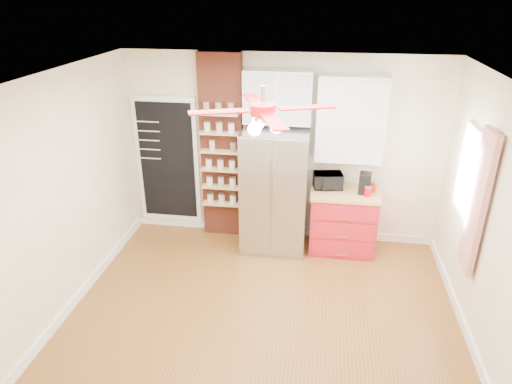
# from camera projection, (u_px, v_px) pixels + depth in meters

# --- Properties ---
(floor) EXTENTS (4.50, 4.50, 0.00)m
(floor) POSITION_uv_depth(u_px,v_px,m) (262.00, 317.00, 5.25)
(floor) COLOR brown
(floor) RESTS_ON ground
(ceiling) EXTENTS (4.50, 4.50, 0.00)m
(ceiling) POSITION_uv_depth(u_px,v_px,m) (263.00, 80.00, 4.14)
(ceiling) COLOR white
(ceiling) RESTS_ON wall_back
(wall_back) EXTENTS (4.50, 0.02, 2.70)m
(wall_back) POSITION_uv_depth(u_px,v_px,m) (282.00, 150.00, 6.49)
(wall_back) COLOR beige
(wall_back) RESTS_ON floor
(wall_front) EXTENTS (4.50, 0.02, 2.70)m
(wall_front) POSITION_uv_depth(u_px,v_px,m) (219.00, 354.00, 2.89)
(wall_front) COLOR beige
(wall_front) RESTS_ON floor
(wall_left) EXTENTS (0.02, 4.00, 2.70)m
(wall_left) POSITION_uv_depth(u_px,v_px,m) (60.00, 199.00, 5.00)
(wall_left) COLOR beige
(wall_left) RESTS_ON floor
(wall_right) EXTENTS (0.02, 4.00, 2.70)m
(wall_right) POSITION_uv_depth(u_px,v_px,m) (494.00, 229.00, 4.39)
(wall_right) COLOR beige
(wall_right) RESTS_ON floor
(chalkboard) EXTENTS (0.95, 0.05, 1.95)m
(chalkboard) POSITION_uv_depth(u_px,v_px,m) (168.00, 161.00, 6.80)
(chalkboard) COLOR white
(chalkboard) RESTS_ON wall_back
(brick_pillar) EXTENTS (0.60, 0.16, 2.70)m
(brick_pillar) POSITION_uv_depth(u_px,v_px,m) (222.00, 149.00, 6.54)
(brick_pillar) COLOR brown
(brick_pillar) RESTS_ON floor
(fridge) EXTENTS (0.90, 0.70, 1.75)m
(fridge) POSITION_uv_depth(u_px,v_px,m) (275.00, 191.00, 6.36)
(fridge) COLOR #B7B7BC
(fridge) RESTS_ON floor
(upper_glass_cabinet) EXTENTS (0.90, 0.35, 0.70)m
(upper_glass_cabinet) POSITION_uv_depth(u_px,v_px,m) (278.00, 97.00, 6.01)
(upper_glass_cabinet) COLOR white
(upper_glass_cabinet) RESTS_ON wall_back
(red_cabinet) EXTENTS (0.94, 0.64, 0.90)m
(red_cabinet) POSITION_uv_depth(u_px,v_px,m) (343.00, 221.00, 6.45)
(red_cabinet) COLOR red
(red_cabinet) RESTS_ON floor
(upper_shelf_unit) EXTENTS (0.90, 0.30, 1.15)m
(upper_shelf_unit) POSITION_uv_depth(u_px,v_px,m) (351.00, 119.00, 6.02)
(upper_shelf_unit) COLOR white
(upper_shelf_unit) RESTS_ON wall_back
(window) EXTENTS (0.04, 0.75, 1.05)m
(window) POSITION_uv_depth(u_px,v_px,m) (470.00, 175.00, 5.12)
(window) COLOR white
(window) RESTS_ON wall_right
(curtain) EXTENTS (0.06, 0.40, 1.55)m
(curtain) POSITION_uv_depth(u_px,v_px,m) (478.00, 203.00, 4.67)
(curtain) COLOR red
(curtain) RESTS_ON wall_right
(ceiling_fan) EXTENTS (1.40, 1.40, 0.44)m
(ceiling_fan) POSITION_uv_depth(u_px,v_px,m) (263.00, 110.00, 4.25)
(ceiling_fan) COLOR silver
(ceiling_fan) RESTS_ON ceiling
(toaster_oven) EXTENTS (0.43, 0.33, 0.22)m
(toaster_oven) POSITION_uv_depth(u_px,v_px,m) (328.00, 181.00, 6.34)
(toaster_oven) COLOR black
(toaster_oven) RESTS_ON red_cabinet
(coffee_maker) EXTENTS (0.18, 0.20, 0.29)m
(coffee_maker) POSITION_uv_depth(u_px,v_px,m) (365.00, 183.00, 6.18)
(coffee_maker) COLOR black
(coffee_maker) RESTS_ON red_cabinet
(canister_left) EXTENTS (0.11, 0.11, 0.13)m
(canister_left) POSITION_uv_depth(u_px,v_px,m) (368.00, 192.00, 6.11)
(canister_left) COLOR red
(canister_left) RESTS_ON red_cabinet
(canister_right) EXTENTS (0.11, 0.11, 0.14)m
(canister_right) POSITION_uv_depth(u_px,v_px,m) (373.00, 187.00, 6.25)
(canister_right) COLOR #A12908
(canister_right) RESTS_ON red_cabinet
(pantry_jar_oats) EXTENTS (0.10, 0.10, 0.14)m
(pantry_jar_oats) POSITION_uv_depth(u_px,v_px,m) (212.00, 145.00, 6.38)
(pantry_jar_oats) COLOR #BEBB91
(pantry_jar_oats) RESTS_ON brick_pillar
(pantry_jar_beans) EXTENTS (0.10, 0.10, 0.12)m
(pantry_jar_beans) POSITION_uv_depth(u_px,v_px,m) (233.00, 147.00, 6.36)
(pantry_jar_beans) COLOR brown
(pantry_jar_beans) RESTS_ON brick_pillar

